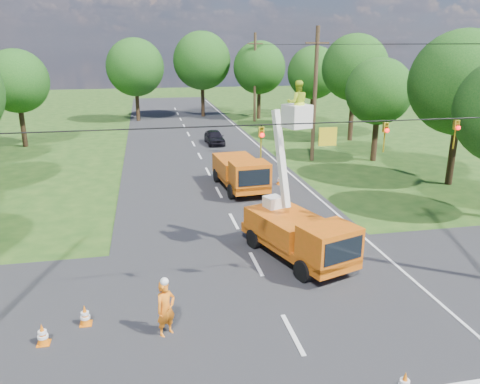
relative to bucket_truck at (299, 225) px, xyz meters
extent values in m
plane|color=#1E4314|center=(-1.86, 14.83, -1.58)|extent=(140.00, 140.00, 0.00)
cube|color=black|center=(-1.86, 14.83, -1.58)|extent=(12.00, 100.00, 0.06)
cube|color=black|center=(-1.86, -3.17, -1.58)|extent=(56.00, 10.00, 0.07)
cube|color=silver|center=(3.74, 14.83, -1.58)|extent=(0.12, 90.00, 0.02)
cube|color=#D5540F|center=(-0.05, 0.14, -0.90)|extent=(3.78, 6.03, 0.42)
cube|color=#D5540F|center=(0.60, -1.78, -0.16)|extent=(2.48, 2.19, 1.42)
cube|color=black|center=(0.86, -2.54, -0.11)|extent=(1.72, 0.63, 0.90)
cube|color=#D5540F|center=(-0.29, 0.86, -0.30)|extent=(3.22, 4.02, 0.94)
cylinder|color=black|center=(-0.41, -1.88, -1.14)|extent=(0.56, 0.92, 0.87)
cylinder|color=black|center=(1.47, -1.24, -1.14)|extent=(0.56, 0.92, 0.87)
cylinder|color=black|center=(-1.56, 1.52, -1.14)|extent=(0.56, 0.92, 0.87)
cylinder|color=black|center=(0.32, 2.16, -1.14)|extent=(0.56, 0.92, 0.87)
cube|color=silver|center=(-0.62, 1.84, 0.41)|extent=(0.90, 0.90, 0.52)
cube|color=silver|center=(-0.46, 1.35, 2.48)|extent=(0.65, 1.28, 4.09)
cube|color=silver|center=(-0.14, 0.41, 4.42)|extent=(1.14, 1.14, 0.90)
imported|color=#C6E526|center=(-0.14, 0.41, 4.94)|extent=(0.89, 0.72, 1.70)
cube|color=#D5540F|center=(-0.42, 10.46, -0.87)|extent=(2.64, 6.05, 0.44)
cube|color=#D5540F|center=(-0.25, 8.35, -0.10)|extent=(2.29, 1.84, 1.47)
cube|color=black|center=(-0.18, 7.52, -0.06)|extent=(1.86, 0.21, 0.93)
cube|color=#D5540F|center=(-0.49, 11.24, -0.25)|extent=(2.60, 3.81, 0.98)
cylinder|color=black|center=(-1.29, 8.51, -1.12)|extent=(0.39, 0.93, 0.90)
cylinder|color=black|center=(0.76, 8.68, -1.12)|extent=(0.39, 0.93, 0.90)
cylinder|color=black|center=(-1.60, 12.23, -1.12)|extent=(0.39, 0.93, 0.90)
cylinder|color=black|center=(0.45, 12.40, -1.12)|extent=(0.39, 0.93, 0.90)
imported|color=orange|center=(-5.70, -4.35, -0.66)|extent=(0.80, 0.73, 1.83)
imported|color=black|center=(0.05, 24.51, -0.93)|extent=(1.64, 3.82, 1.29)
cone|color=orange|center=(0.15, -8.25, -1.20)|extent=(0.36, 0.36, 0.70)
cylinder|color=white|center=(0.15, -8.25, -1.14)|extent=(0.26, 0.26, 0.09)
cone|color=orange|center=(0.69, 2.82, -1.20)|extent=(0.36, 0.36, 0.70)
cube|color=orange|center=(0.69, 2.82, -1.54)|extent=(0.38, 0.38, 0.04)
cylinder|color=white|center=(0.69, 2.82, -1.14)|extent=(0.26, 0.26, 0.09)
cylinder|color=white|center=(0.69, 2.82, -1.29)|extent=(0.31, 0.31, 0.09)
cone|color=orange|center=(0.75, 6.49, -1.20)|extent=(0.36, 0.36, 0.70)
cube|color=orange|center=(0.75, 6.49, -1.54)|extent=(0.38, 0.38, 0.04)
cylinder|color=white|center=(0.75, 6.49, -1.14)|extent=(0.26, 0.26, 0.09)
cylinder|color=white|center=(0.75, 6.49, -1.29)|extent=(0.31, 0.31, 0.09)
cone|color=orange|center=(-8.25, -3.31, -1.20)|extent=(0.36, 0.36, 0.70)
cube|color=orange|center=(-8.25, -3.31, -1.54)|extent=(0.38, 0.38, 0.04)
cylinder|color=white|center=(-8.25, -3.31, -1.14)|extent=(0.26, 0.26, 0.09)
cylinder|color=white|center=(-8.25, -3.31, -1.29)|extent=(0.31, 0.31, 0.09)
cone|color=orange|center=(-9.39, -4.14, -1.20)|extent=(0.36, 0.36, 0.70)
cube|color=orange|center=(-9.39, -4.14, -1.54)|extent=(0.38, 0.38, 0.04)
cylinder|color=white|center=(-9.39, -4.14, -1.14)|extent=(0.26, 0.26, 0.09)
cylinder|color=white|center=(-9.39, -4.14, -1.29)|extent=(0.31, 0.31, 0.09)
cone|color=orange|center=(2.30, 10.81, -1.20)|extent=(0.36, 0.36, 0.70)
cube|color=orange|center=(2.30, 10.81, -1.54)|extent=(0.38, 0.38, 0.04)
cylinder|color=white|center=(2.30, 10.81, -1.14)|extent=(0.26, 0.26, 0.09)
cylinder|color=white|center=(2.30, 10.81, -1.29)|extent=(0.31, 0.31, 0.09)
cylinder|color=#4C3823|center=(6.64, 16.83, 3.42)|extent=(0.30, 0.30, 10.00)
cube|color=#4C3823|center=(6.64, 16.83, 7.22)|extent=(1.80, 0.12, 0.12)
cylinder|color=#4C3823|center=(6.64, 36.83, 3.42)|extent=(0.30, 0.30, 10.00)
cube|color=#4C3823|center=(6.64, 36.83, 7.22)|extent=(1.80, 0.12, 0.12)
cylinder|color=black|center=(-2.36, -3.17, 4.72)|extent=(18.00, 0.04, 0.04)
cube|color=gold|center=(-0.26, -3.17, 4.27)|extent=(0.60, 0.05, 0.60)
imported|color=gold|center=(-2.46, -3.17, 4.17)|extent=(0.16, 0.20, 1.00)
sphere|color=#FF0C0C|center=(-2.46, -3.29, 4.42)|extent=(0.14, 0.14, 0.14)
imported|color=gold|center=(1.74, -3.17, 4.17)|extent=(0.16, 0.20, 1.00)
sphere|color=#FF0C0C|center=(1.74, -3.29, 4.42)|extent=(0.14, 0.14, 0.14)
imported|color=gold|center=(4.34, -3.17, 4.17)|extent=(0.16, 0.20, 1.00)
sphere|color=#FF0C0C|center=(4.34, -3.29, 4.42)|extent=(0.14, 0.14, 0.14)
cylinder|color=#382616|center=(-16.66, 26.83, 0.45)|extent=(0.44, 0.44, 4.05)
sphere|color=#144613|center=(-16.66, 26.83, 4.13)|extent=(5.40, 5.40, 5.40)
cylinder|color=#382616|center=(13.14, 8.83, 0.71)|extent=(0.44, 0.44, 4.58)
sphere|color=#144613|center=(13.14, 8.83, 4.87)|extent=(6.40, 6.40, 6.40)
cylinder|color=#382616|center=(11.34, 15.83, 0.32)|extent=(0.44, 0.44, 3.78)
sphere|color=#144613|center=(11.34, 15.83, 3.76)|extent=(5.00, 5.00, 5.00)
cylinder|color=#382616|center=(12.94, 23.83, 0.80)|extent=(0.44, 0.44, 4.75)
sphere|color=#144613|center=(12.94, 23.83, 5.12)|extent=(6.00, 6.00, 6.00)
cylinder|color=#382616|center=(11.94, 31.83, 0.49)|extent=(0.44, 0.44, 4.14)
sphere|color=#144613|center=(11.94, 31.83, 4.25)|extent=(5.60, 5.60, 5.60)
cylinder|color=#382616|center=(-6.86, 39.83, 0.62)|extent=(0.44, 0.44, 4.40)
sphere|color=#144613|center=(-6.86, 39.83, 4.62)|extent=(6.60, 6.60, 6.60)
cylinder|color=#382616|center=(1.14, 41.83, 0.84)|extent=(0.44, 0.44, 4.84)
sphere|color=#144613|center=(1.14, 41.83, 5.24)|extent=(7.00, 7.00, 7.00)
cylinder|color=#382616|center=(7.64, 38.83, 0.58)|extent=(0.44, 0.44, 4.31)
sphere|color=#144613|center=(7.64, 38.83, 4.50)|extent=(6.20, 6.20, 6.20)
camera|label=1|loc=(-5.94, -17.16, 7.09)|focal=35.00mm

